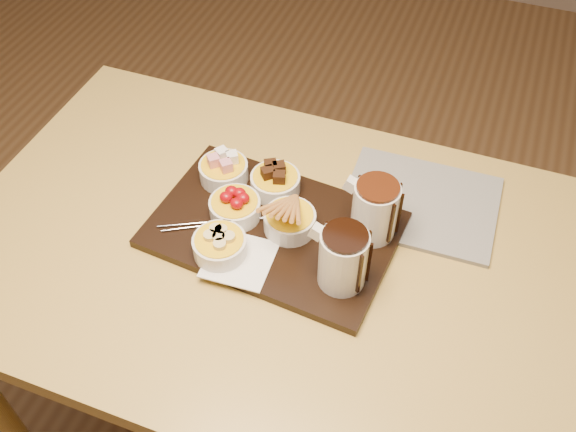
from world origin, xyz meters
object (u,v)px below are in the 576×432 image
(serving_board, at_px, (273,230))
(pitcher_dark_chocolate, at_px, (343,259))
(dining_table, at_px, (266,276))
(newspaper, at_px, (420,203))
(pitcher_milk_chocolate, at_px, (375,211))
(bowl_strawberries, at_px, (235,208))

(serving_board, distance_m, pitcher_dark_chocolate, 0.19)
(serving_board, bearing_deg, dining_table, -92.29)
(serving_board, bearing_deg, newspaper, 39.70)
(serving_board, xyz_separation_m, pitcher_dark_chocolate, (0.16, -0.07, 0.07))
(dining_table, relative_size, newspaper, 3.97)
(pitcher_dark_chocolate, distance_m, pitcher_milk_chocolate, 0.13)
(dining_table, xyz_separation_m, serving_board, (0.00, 0.03, 0.11))
(serving_board, relative_size, newspaper, 1.52)
(dining_table, distance_m, serving_board, 0.11)
(pitcher_milk_chocolate, bearing_deg, bowl_strawberries, -163.61)
(dining_table, bearing_deg, pitcher_dark_chocolate, -13.46)
(dining_table, height_order, pitcher_dark_chocolate, pitcher_dark_chocolate)
(serving_board, relative_size, bowl_strawberries, 4.60)
(serving_board, bearing_deg, pitcher_milk_chocolate, 21.80)
(pitcher_milk_chocolate, bearing_deg, newspaper, 64.52)
(serving_board, height_order, bowl_strawberries, bowl_strawberries)
(pitcher_milk_chocolate, height_order, newspaper, pitcher_milk_chocolate)
(pitcher_dark_chocolate, distance_m, newspaper, 0.27)
(bowl_strawberries, bearing_deg, dining_table, -25.94)
(bowl_strawberries, height_order, pitcher_milk_chocolate, pitcher_milk_chocolate)
(dining_table, xyz_separation_m, bowl_strawberries, (-0.08, 0.04, 0.14))
(serving_board, distance_m, bowl_strawberries, 0.08)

